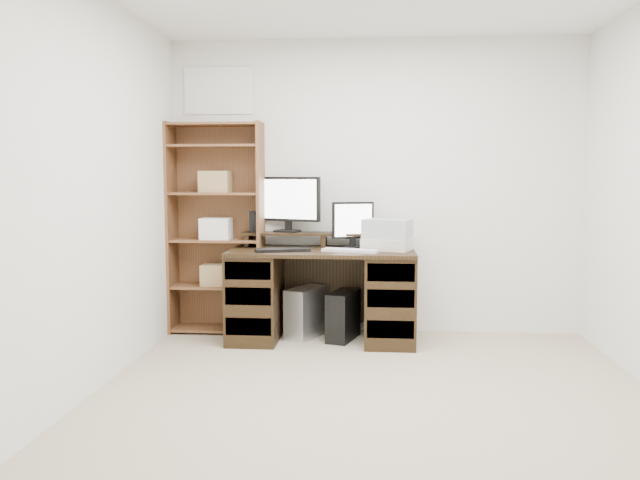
# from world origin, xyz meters

# --- Properties ---
(room) EXTENTS (3.54, 4.04, 2.54)m
(room) POSITION_xyz_m (-0.00, 0.00, 1.25)
(room) COLOR #B8A88B
(room) RESTS_ON ground
(desk) EXTENTS (1.50, 0.70, 0.75)m
(desk) POSITION_xyz_m (-0.43, 1.64, 0.39)
(desk) COLOR black
(desk) RESTS_ON ground
(riser_shelf) EXTENTS (1.40, 0.22, 0.12)m
(riser_shelf) POSITION_xyz_m (-0.43, 1.85, 0.84)
(riser_shelf) COLOR black
(riser_shelf) RESTS_ON desk
(monitor_wide) EXTENTS (0.57, 0.25, 0.47)m
(monitor_wide) POSITION_xyz_m (-0.74, 1.90, 1.13)
(monitor_wide) COLOR black
(monitor_wide) RESTS_ON riser_shelf
(monitor_small) EXTENTS (0.35, 0.17, 0.38)m
(monitor_small) POSITION_xyz_m (-0.18, 1.77, 0.96)
(monitor_small) COLOR black
(monitor_small) RESTS_ON desk
(speaker) EXTENTS (0.08, 0.08, 0.18)m
(speaker) POSITION_xyz_m (-1.02, 1.83, 0.96)
(speaker) COLOR black
(speaker) RESTS_ON riser_shelf
(keyboard_black) EXTENTS (0.45, 0.26, 0.02)m
(keyboard_black) POSITION_xyz_m (-0.73, 1.49, 0.76)
(keyboard_black) COLOR black
(keyboard_black) RESTS_ON desk
(keyboard_white) EXTENTS (0.47, 0.26, 0.02)m
(keyboard_white) POSITION_xyz_m (-0.19, 1.51, 0.76)
(keyboard_white) COLOR silver
(keyboard_white) RESTS_ON desk
(mouse) EXTENTS (0.11, 0.09, 0.04)m
(mouse) POSITION_xyz_m (0.17, 1.54, 0.77)
(mouse) COLOR white
(mouse) RESTS_ON desk
(printer) EXTENTS (0.44, 0.38, 0.09)m
(printer) POSITION_xyz_m (0.11, 1.67, 0.80)
(printer) COLOR beige
(printer) RESTS_ON desk
(basket) EXTENTS (0.43, 0.36, 0.16)m
(basket) POSITION_xyz_m (0.11, 1.67, 0.92)
(basket) COLOR #A4A9AF
(basket) RESTS_ON printer
(tower_silver) EXTENTS (0.34, 0.46, 0.42)m
(tower_silver) POSITION_xyz_m (-0.57, 1.72, 0.21)
(tower_silver) COLOR silver
(tower_silver) RESTS_ON ground
(tower_black) EXTENTS (0.28, 0.43, 0.40)m
(tower_black) POSITION_xyz_m (-0.25, 1.66, 0.20)
(tower_black) COLOR black
(tower_black) RESTS_ON ground
(bookshelf) EXTENTS (0.80, 0.30, 1.80)m
(bookshelf) POSITION_xyz_m (-1.35, 1.86, 0.92)
(bookshelf) COLOR brown
(bookshelf) RESTS_ON ground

